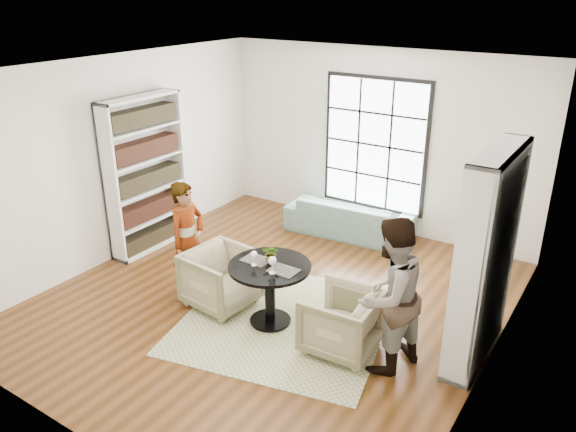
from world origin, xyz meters
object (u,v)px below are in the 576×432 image
Objects in this scene: pedestal_table at (270,281)px; wine_glass_left at (254,255)px; armchair_right at (341,321)px; flower_centerpiece at (271,254)px; armchair_left at (222,279)px; wine_glass_right at (272,261)px; person_right at (389,296)px; sofa at (349,217)px; person_left at (188,240)px.

pedestal_table is 0.40m from wine_glass_left.
flower_centerpiece is at bearing -98.11° from armchair_right.
flower_centerpiece is (0.74, 0.08, 0.53)m from armchair_left.
pedestal_table is 4.68× the size of wine_glass_right.
person_right reaches higher than pedestal_table.
pedestal_table is 0.79m from armchair_left.
flower_centerpiece is (0.13, 0.18, -0.02)m from wine_glass_left.
pedestal_table is 1.19× the size of armchair_left.
pedestal_table reaches higher than armchair_right.
armchair_right is at bearing -72.40° from person_right.
sofa is 9.71× the size of wine_glass_right.
wine_glass_left is 0.87× the size of wine_glass_right.
wine_glass_left reaches higher than armchair_left.
wine_glass_right is at bearing -96.49° from person_left.
person_right reaches higher than person_left.
wine_glass_left is at bearing 90.56° from sofa.
pedestal_table is 2.96m from sofa.
wine_glass_left is (1.16, -0.11, 0.14)m from person_left.
person_right reaches higher than flower_centerpiece.
pedestal_table is at bearing 134.49° from wine_glass_right.
flower_centerpiece is (1.29, 0.08, 0.12)m from person_left.
armchair_left is 3.69× the size of flower_centerpiece.
wine_glass_right is at bearing 95.94° from sofa.
wine_glass_left is at bearing -69.10° from person_right.
wine_glass_right reaches higher than sofa.
sofa is 3.08m from person_left.
person_right is (2.85, -0.01, 0.08)m from person_left.
armchair_left is at bearing 179.78° from pedestal_table.
person_left reaches higher than armchair_right.
sofa is 2.48× the size of armchair_left.
person_left is at bearing -176.58° from flower_centerpiece.
flower_centerpiece reaches higher than pedestal_table.
wine_glass_left is at bearing -124.62° from flower_centerpiece.
person_right is 1.40m from wine_glass_right.
person_left is 8.54× the size of wine_glass_left.
armchair_left is 3.92× the size of wine_glass_right.
pedestal_table is at bearing -72.58° from person_right.
pedestal_table is 1.24× the size of armchair_right.
flower_centerpiece is (-0.03, 0.08, 0.33)m from pedestal_table.
wine_glass_right is at bearing -45.51° from pedestal_table.
wine_glass_right reaches higher than pedestal_table.
sofa is 3.09m from wine_glass_left.
wine_glass_right reaches higher than armchair_right.
person_right is at bearing -84.69° from armchair_left.
wine_glass_left is 0.22m from flower_centerpiece.
person_right reaches higher than armchair_left.
pedestal_table is 0.57× the size of person_right.
person_left is 1.29m from flower_centerpiece.
person_right reaches higher than sofa.
armchair_left is 0.83m from wine_glass_left.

